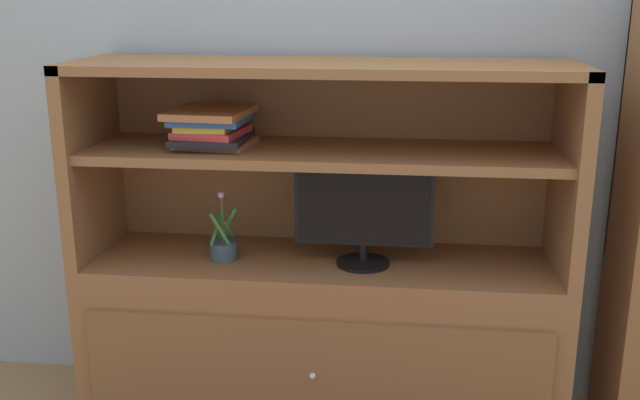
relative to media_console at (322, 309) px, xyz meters
The scene contains 5 objects.
painted_rear_wall 0.98m from the media_console, 90.00° to the left, with size 6.00×0.10×2.80m, color #9EA8B2.
media_console is the anchor object (origin of this frame).
tv_monitor 0.45m from the media_console, 16.23° to the right, with size 0.52×0.20×0.38m.
potted_plant 0.46m from the media_console, behind, with size 0.11×0.14×0.28m.
magazine_stack 0.83m from the media_console, behind, with size 0.31×0.35×0.14m.
Camera 1 is at (0.30, -2.23, 1.67)m, focal length 40.86 mm.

